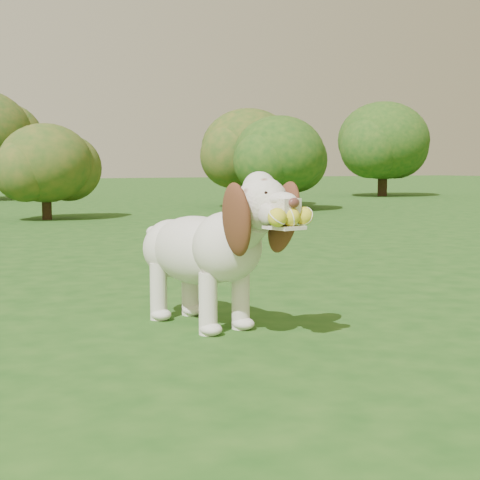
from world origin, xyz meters
TOP-DOWN VIEW (x-y plane):
  - ground at (0.00, 0.00)m, footprint 80.00×80.00m
  - dog at (-0.28, 0.28)m, footprint 0.50×1.14m
  - shrub_f at (5.02, 9.14)m, footprint 1.76×1.76m
  - shrub_c at (0.85, 7.62)m, footprint 1.31×1.31m
  - shrub_d at (4.86, 7.80)m, footprint 1.55×1.55m
  - shrub_h at (10.24, 11.50)m, footprint 2.26×2.26m

SIDE VIEW (x-z plane):
  - ground at x=0.00m, z-range 0.00..0.00m
  - dog at x=-0.28m, z-range 0.02..0.76m
  - shrub_c at x=0.85m, z-range 0.12..1.48m
  - shrub_d at x=4.86m, z-range 0.14..1.75m
  - shrub_f at x=5.02m, z-range 0.16..1.98m
  - shrub_h at x=10.24m, z-range 0.21..2.55m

